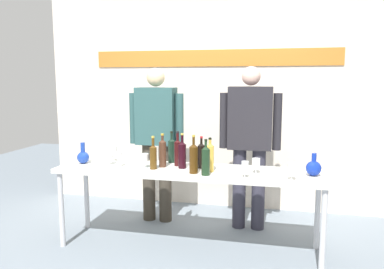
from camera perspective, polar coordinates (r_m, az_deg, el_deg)
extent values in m
plane|color=slate|center=(3.79, -0.53, -16.54)|extent=(10.00, 10.00, 0.00)
cube|color=beige|center=(4.75, 3.23, 7.15)|extent=(4.29, 0.10, 3.00)
cube|color=#BA7128|center=(4.70, 3.14, 11.38)|extent=(3.01, 0.01, 0.20)
cube|color=silver|center=(3.54, -0.55, -5.52)|extent=(2.49, 0.59, 0.04)
cylinder|color=silver|center=(3.88, -18.99, -10.61)|extent=(0.05, 0.05, 0.73)
cylinder|color=silver|center=(3.36, 19.07, -13.63)|extent=(0.05, 0.05, 0.73)
cylinder|color=silver|center=(4.28, -15.53, -8.70)|extent=(0.05, 0.05, 0.73)
cylinder|color=silver|center=(3.81, 18.30, -10.95)|extent=(0.05, 0.05, 0.73)
sphere|color=#1C3CA0|center=(3.91, -16.03, -3.35)|extent=(0.12, 0.12, 0.12)
cylinder|color=#1C3CA0|center=(3.89, -16.08, -1.90)|extent=(0.04, 0.04, 0.10)
sphere|color=#142FA2|center=(3.44, 17.76, -4.86)|extent=(0.13, 0.13, 0.13)
cylinder|color=#142FA2|center=(3.42, 17.83, -3.32)|extent=(0.04, 0.04, 0.08)
cylinder|color=#383228|center=(4.37, -6.47, -7.08)|extent=(0.14, 0.14, 0.88)
cylinder|color=#383228|center=(4.31, -4.03, -7.26)|extent=(0.14, 0.14, 0.88)
cube|color=#2C5152|center=(4.20, -5.39, 2.77)|extent=(0.43, 0.22, 0.62)
cylinder|color=#2C5152|center=(4.29, -8.74, 2.41)|extent=(0.09, 0.09, 0.56)
cylinder|color=#2C5152|center=(4.13, -1.89, 2.27)|extent=(0.09, 0.09, 0.56)
sphere|color=beige|center=(4.18, -5.47, 8.54)|extent=(0.20, 0.20, 0.20)
cylinder|color=#302E3B|center=(4.15, 7.08, -7.98)|extent=(0.14, 0.14, 0.87)
cylinder|color=#302E3B|center=(4.14, 9.91, -8.10)|extent=(0.14, 0.14, 0.87)
cube|color=#232227|center=(4.00, 8.72, 2.45)|extent=(0.45, 0.22, 0.65)
cylinder|color=#232227|center=(4.03, 4.80, 2.10)|extent=(0.09, 0.09, 0.58)
cylinder|color=#232227|center=(3.99, 12.66, 1.87)|extent=(0.09, 0.09, 0.58)
sphere|color=beige|center=(3.98, 8.86, 8.66)|extent=(0.20, 0.20, 0.20)
cylinder|color=#42280B|center=(3.36, 0.24, -3.86)|extent=(0.08, 0.08, 0.24)
cone|color=#42280B|center=(3.33, 0.24, -1.65)|extent=(0.08, 0.08, 0.03)
cylinder|color=#42280B|center=(3.33, 0.24, -1.12)|extent=(0.02, 0.02, 0.09)
cylinder|color=gold|center=(3.32, 0.24, -0.22)|extent=(0.03, 0.03, 0.02)
cylinder|color=#462A1C|center=(3.61, -4.43, -3.00)|extent=(0.07, 0.07, 0.24)
cone|color=#462A1C|center=(3.59, -4.45, -0.94)|extent=(0.07, 0.07, 0.03)
cylinder|color=#462A1C|center=(3.59, -4.46, -0.63)|extent=(0.02, 0.02, 0.06)
cylinder|color=gold|center=(3.58, -4.46, 0.00)|extent=(0.03, 0.03, 0.02)
cylinder|color=#370F10|center=(3.66, -2.16, -2.92)|extent=(0.06, 0.06, 0.23)
cone|color=#370F10|center=(3.63, -2.17, -0.96)|extent=(0.06, 0.06, 0.03)
cylinder|color=#370F10|center=(3.63, -2.18, -0.45)|extent=(0.03, 0.03, 0.09)
cylinder|color=black|center=(3.62, -2.18, 0.37)|extent=(0.03, 0.03, 0.02)
cylinder|color=black|center=(3.56, 1.40, -3.37)|extent=(0.07, 0.07, 0.21)
cone|color=black|center=(3.54, 1.41, -1.49)|extent=(0.07, 0.07, 0.03)
cylinder|color=black|center=(3.54, 1.41, -1.11)|extent=(0.02, 0.02, 0.07)
cylinder|color=#AE191F|center=(3.53, 1.41, -0.40)|extent=(0.03, 0.03, 0.02)
cylinder|color=#19311B|center=(3.29, 2.07, -4.17)|extent=(0.07, 0.07, 0.23)
cone|color=#19311B|center=(3.27, 2.08, -2.00)|extent=(0.07, 0.07, 0.03)
cylinder|color=#19311B|center=(3.27, 2.08, -1.60)|extent=(0.02, 0.02, 0.07)
cylinder|color=black|center=(3.26, 2.09, -0.83)|extent=(0.03, 0.03, 0.02)
cylinder|color=black|center=(3.55, -1.48, -3.28)|extent=(0.07, 0.07, 0.23)
cone|color=black|center=(3.53, -1.49, -1.27)|extent=(0.07, 0.07, 0.03)
cylinder|color=black|center=(3.52, -1.49, -0.78)|extent=(0.02, 0.02, 0.09)
cylinder|color=gold|center=(3.51, -1.49, 0.05)|extent=(0.03, 0.03, 0.02)
cylinder|color=gold|center=(3.42, 2.70, -3.67)|extent=(0.07, 0.07, 0.23)
cone|color=gold|center=(3.40, 2.71, -1.54)|extent=(0.07, 0.07, 0.03)
cylinder|color=gold|center=(3.40, 2.71, -1.25)|extent=(0.02, 0.02, 0.06)
cylinder|color=black|center=(3.39, 2.72, -0.61)|extent=(0.03, 0.03, 0.02)
cylinder|color=#4D3210|center=(3.54, -5.83, -3.56)|extent=(0.07, 0.07, 0.20)
cone|color=#4D3210|center=(3.52, -5.86, -1.76)|extent=(0.07, 0.07, 0.03)
cylinder|color=#4D3210|center=(3.51, -5.87, -1.22)|extent=(0.03, 0.03, 0.09)
cylinder|color=gold|center=(3.50, -5.88, -0.37)|extent=(0.03, 0.03, 0.02)
cylinder|color=black|center=(3.80, -3.08, -2.60)|extent=(0.07, 0.07, 0.22)
cone|color=black|center=(3.78, -3.09, -0.81)|extent=(0.07, 0.07, 0.03)
cylinder|color=black|center=(3.78, -3.09, -0.38)|extent=(0.02, 0.02, 0.08)
cylinder|color=black|center=(3.77, -3.10, 0.35)|extent=(0.03, 0.03, 0.02)
cylinder|color=white|center=(3.80, -12.30, -4.44)|extent=(0.06, 0.06, 0.00)
cylinder|color=white|center=(3.79, -12.32, -3.90)|extent=(0.01, 0.01, 0.07)
cylinder|color=white|center=(3.78, -12.35, -2.87)|extent=(0.07, 0.07, 0.07)
cylinder|color=white|center=(3.95, -11.67, -3.94)|extent=(0.06, 0.06, 0.00)
cylinder|color=white|center=(3.94, -11.68, -3.44)|extent=(0.01, 0.01, 0.07)
cylinder|color=white|center=(3.93, -11.71, -2.39)|extent=(0.07, 0.07, 0.08)
cylinder|color=white|center=(3.70, -10.82, -4.74)|extent=(0.06, 0.06, 0.00)
cylinder|color=white|center=(3.69, -10.84, -4.15)|extent=(0.01, 0.01, 0.07)
cylinder|color=white|center=(3.68, -10.87, -3.07)|extent=(0.06, 0.06, 0.07)
cylinder|color=white|center=(3.62, -7.04, -4.95)|extent=(0.06, 0.06, 0.00)
cylinder|color=white|center=(3.61, -7.05, -4.45)|extent=(0.01, 0.01, 0.06)
cylinder|color=white|center=(3.59, -7.07, -3.41)|extent=(0.07, 0.07, 0.07)
cylinder|color=white|center=(3.25, 14.73, -6.65)|extent=(0.06, 0.06, 0.00)
cylinder|color=white|center=(3.25, 14.75, -6.14)|extent=(0.01, 0.01, 0.06)
cylinder|color=white|center=(3.23, 14.79, -4.92)|extent=(0.07, 0.07, 0.09)
cylinder|color=white|center=(3.42, 9.53, -5.75)|extent=(0.05, 0.05, 0.00)
cylinder|color=white|center=(3.41, 9.55, -5.18)|extent=(0.01, 0.01, 0.07)
cylinder|color=white|center=(3.40, 9.57, -4.09)|extent=(0.07, 0.07, 0.07)
cylinder|color=white|center=(3.25, 7.90, -6.48)|extent=(0.06, 0.06, 0.00)
cylinder|color=white|center=(3.24, 7.92, -5.79)|extent=(0.01, 0.01, 0.08)
cylinder|color=white|center=(3.22, 7.94, -4.56)|extent=(0.06, 0.06, 0.07)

